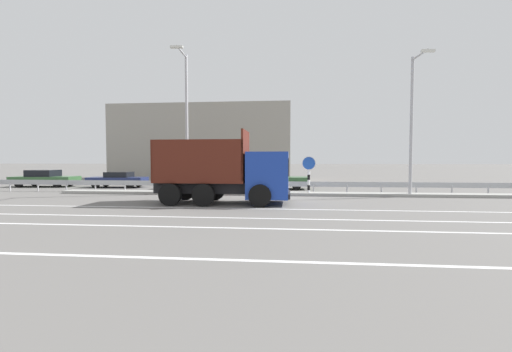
{
  "coord_description": "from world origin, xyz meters",
  "views": [
    {
      "loc": [
        0.61,
        -18.49,
        2.15
      ],
      "look_at": [
        -1.27,
        0.21,
        1.26
      ],
      "focal_mm": 24.0,
      "sensor_mm": 36.0,
      "label": 1
    }
  ],
  "objects": [
    {
      "name": "ground_plane",
      "position": [
        0.0,
        0.0,
        0.0
      ],
      "size": [
        320.0,
        320.0,
        0.0
      ],
      "primitive_type": "plane",
      "color": "#605E5B"
    },
    {
      "name": "lane_strip_0",
      "position": [
        -2.75,
        -3.66,
        0.0
      ],
      "size": [
        50.21,
        0.16,
        0.01
      ],
      "primitive_type": "cube",
      "color": "silver",
      "rests_on": "ground_plane"
    },
    {
      "name": "lane_strip_1",
      "position": [
        -2.75,
        -6.09,
        0.0
      ],
      "size": [
        50.21,
        0.16,
        0.01
      ],
      "primitive_type": "cube",
      "color": "silver",
      "rests_on": "ground_plane"
    },
    {
      "name": "lane_strip_2",
      "position": [
        -2.75,
        -7.94,
        0.0
      ],
      "size": [
        50.21,
        0.16,
        0.01
      ],
      "primitive_type": "cube",
      "color": "silver",
      "rests_on": "ground_plane"
    },
    {
      "name": "lane_strip_3",
      "position": [
        -2.75,
        -11.35,
        0.0
      ],
      "size": [
        50.21,
        0.16,
        0.01
      ],
      "primitive_type": "cube",
      "color": "silver",
      "rests_on": "ground_plane"
    },
    {
      "name": "median_island",
      "position": [
        0.0,
        2.28,
        0.09
      ],
      "size": [
        27.62,
        1.1,
        0.18
      ],
      "primitive_type": "cube",
      "color": "gray",
      "rests_on": "ground_plane"
    },
    {
      "name": "median_guardrail",
      "position": [
        0.0,
        3.16,
        0.57
      ],
      "size": [
        50.21,
        0.09,
        0.78
      ],
      "color": "#9EA0A5",
      "rests_on": "ground_plane"
    },
    {
      "name": "dump_truck",
      "position": [
        -1.89,
        -1.86,
        1.3
      ],
      "size": [
        6.62,
        2.74,
        3.58
      ],
      "rotation": [
        0.0,
        0.0,
        -1.57
      ],
      "color": "#19389E",
      "rests_on": "ground_plane"
    },
    {
      "name": "median_road_sign",
      "position": [
        1.72,
        2.28,
        1.27
      ],
      "size": [
        0.81,
        0.16,
        2.35
      ],
      "color": "white",
      "rests_on": "ground_plane"
    },
    {
      "name": "street_lamp_1",
      "position": [
        -5.83,
        2.25,
        4.82
      ],
      "size": [
        0.71,
        2.4,
        8.64
      ],
      "color": "#ADADB2",
      "rests_on": "ground_plane"
    },
    {
      "name": "street_lamp_2",
      "position": [
        7.56,
        1.94,
        4.47
      ],
      "size": [
        0.71,
        2.03,
        8.03
      ],
      "color": "#ADADB2",
      "rests_on": "ground_plane"
    },
    {
      "name": "parked_car_0",
      "position": [
        -18.91,
        6.92,
        0.69
      ],
      "size": [
        4.98,
        2.28,
        1.34
      ],
      "rotation": [
        0.0,
        0.0,
        -1.49
      ],
      "color": "#335B33",
      "rests_on": "ground_plane"
    },
    {
      "name": "parked_car_1",
      "position": [
        -12.76,
        6.88,
        0.64
      ],
      "size": [
        4.41,
        1.92,
        1.21
      ],
      "rotation": [
        0.0,
        0.0,
        1.61
      ],
      "color": "navy",
      "rests_on": "ground_plane"
    },
    {
      "name": "parked_car_2",
      "position": [
        -6.29,
        6.26,
        0.75
      ],
      "size": [
        4.54,
        2.0,
        1.46
      ],
      "rotation": [
        0.0,
        0.0,
        1.52
      ],
      "color": "#B27A14",
      "rests_on": "ground_plane"
    },
    {
      "name": "parked_car_3",
      "position": [
        -0.52,
        6.48,
        0.71
      ],
      "size": [
        4.93,
        2.13,
        1.38
      ],
      "rotation": [
        0.0,
        0.0,
        -1.52
      ],
      "color": "#335B33",
      "rests_on": "ground_plane"
    },
    {
      "name": "background_building_0",
      "position": [
        -8.49,
        18.34,
        3.84
      ],
      "size": [
        18.18,
        9.05,
        7.69
      ],
      "primitive_type": "cube",
      "color": "gray",
      "rests_on": "ground_plane"
    }
  ]
}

